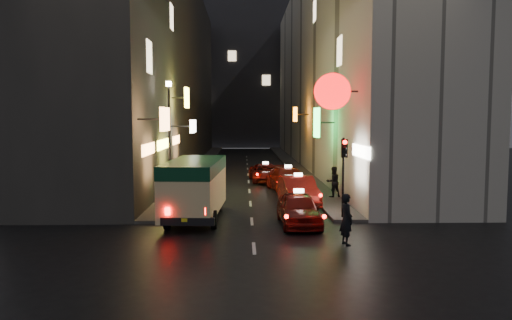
{
  "coord_description": "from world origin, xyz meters",
  "views": [
    {
      "loc": [
        -0.36,
        -12.96,
        4.53
      ],
      "look_at": [
        0.29,
        13.0,
        2.31
      ],
      "focal_mm": 35.0,
      "sensor_mm": 36.0,
      "label": 1
    }
  ],
  "objects": [
    {
      "name": "taxi_near",
      "position": [
        1.96,
        7.7,
        0.8
      ],
      "size": [
        2.21,
        5.11,
        1.78
      ],
      "color": "#62120D",
      "rests_on": "ground"
    },
    {
      "name": "building_far",
      "position": [
        0.0,
        66.0,
        11.0
      ],
      "size": [
        30.0,
        10.0,
        22.0
      ],
      "primitive_type": "cube",
      "color": "#2E2E32",
      "rests_on": "ground"
    },
    {
      "name": "building_right",
      "position": [
        8.0,
        33.99,
        9.0
      ],
      "size": [
        8.06,
        52.05,
        18.0
      ],
      "color": "#AEA9A0",
      "rests_on": "ground"
    },
    {
      "name": "sidewalk_right",
      "position": [
        4.25,
        34.0,
        0.07
      ],
      "size": [
        1.5,
        52.0,
        0.15
      ],
      "primitive_type": "cube",
      "color": "#43413E",
      "rests_on": "ground"
    },
    {
      "name": "sidewalk_left",
      "position": [
        -4.25,
        34.0,
        0.07
      ],
      "size": [
        1.5,
        52.0,
        0.15
      ],
      "primitive_type": "cube",
      "color": "#43413E",
      "rests_on": "ground"
    },
    {
      "name": "pedestrian_crossing",
      "position": [
        3.29,
        4.4,
        1.05
      ],
      "size": [
        0.6,
        0.78,
        2.09
      ],
      "primitive_type": "imported",
      "rotation": [
        0.0,
        0.0,
        1.83
      ],
      "color": "black",
      "rests_on": "ground"
    },
    {
      "name": "traffic_light",
      "position": [
        4.0,
        8.47,
        2.69
      ],
      "size": [
        0.26,
        0.43,
        3.5
      ],
      "color": "black",
      "rests_on": "sidewalk_right"
    },
    {
      "name": "lamp_post",
      "position": [
        -4.2,
        13.0,
        3.72
      ],
      "size": [
        0.28,
        0.28,
        6.22
      ],
      "color": "black",
      "rests_on": "sidewalk_left"
    },
    {
      "name": "ground",
      "position": [
        0.0,
        0.0,
        0.0
      ],
      "size": [
        120.0,
        120.0,
        0.0
      ],
      "primitive_type": "plane",
      "color": "black",
      "rests_on": "ground"
    },
    {
      "name": "taxi_far",
      "position": [
        1.2,
        22.1,
        0.73
      ],
      "size": [
        2.2,
        4.7,
        1.62
      ],
      "color": "#62120D",
      "rests_on": "ground"
    },
    {
      "name": "minibus",
      "position": [
        -2.51,
        9.01,
        1.67
      ],
      "size": [
        2.53,
        6.27,
        2.65
      ],
      "color": "beige",
      "rests_on": "ground"
    },
    {
      "name": "taxi_third",
      "position": [
        2.37,
        17.3,
        0.86
      ],
      "size": [
        3.08,
        5.68,
        1.88
      ],
      "color": "#62120D",
      "rests_on": "ground"
    },
    {
      "name": "pedestrian_sidewalk",
      "position": [
        4.59,
        14.2,
        1.11
      ],
      "size": [
        0.82,
        0.65,
        1.91
      ],
      "primitive_type": "imported",
      "rotation": [
        0.0,
        0.0,
        3.45
      ],
      "color": "black",
      "rests_on": "sidewalk_right"
    },
    {
      "name": "building_left",
      "position": [
        -8.0,
        33.99,
        9.0
      ],
      "size": [
        7.54,
        52.0,
        18.0
      ],
      "color": "#353230",
      "rests_on": "ground"
    },
    {
      "name": "taxi_second",
      "position": [
        2.46,
        12.5,
        0.88
      ],
      "size": [
        2.64,
        5.66,
        1.93
      ],
      "color": "#62120D",
      "rests_on": "ground"
    }
  ]
}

